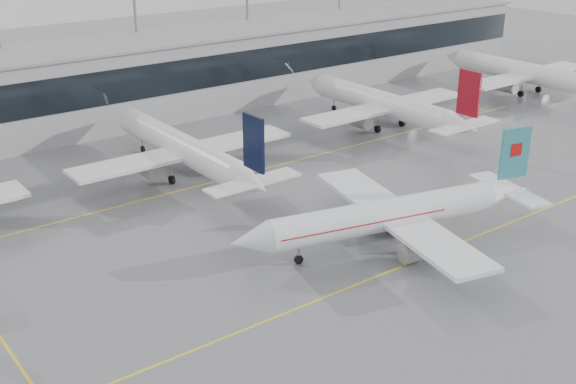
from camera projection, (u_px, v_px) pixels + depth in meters
ground at (366, 281)px, 66.97m from camera, size 320.00×320.00×0.00m
taxi_line_main at (366, 281)px, 66.97m from camera, size 120.00×0.25×0.01m
taxi_line_north at (200, 185)px, 89.13m from camera, size 120.00×0.25×0.01m
terminal at (92, 87)px, 110.49m from camera, size 180.00×15.00×12.00m
terminal_glass at (112, 87)px, 104.34m from camera, size 180.00×0.20×5.00m
terminal_roof at (88, 47)px, 108.13m from camera, size 182.00×16.00×0.40m
light_masts at (72, 33)px, 112.13m from camera, size 156.40×1.00×22.60m
air_canada_jet at (396, 214)px, 72.83m from camera, size 34.36×27.44×10.68m
parked_jet_c at (184, 149)px, 90.44m from camera, size 29.64×36.96×11.72m
parked_jet_d at (386, 104)px, 109.94m from camera, size 29.64×36.96×11.72m
parked_jet_e at (526, 73)px, 129.43m from camera, size 29.64×36.96×11.72m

